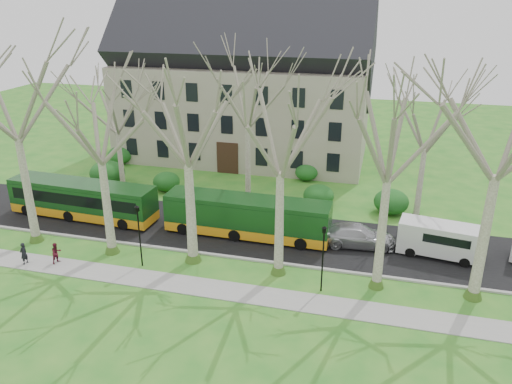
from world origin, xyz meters
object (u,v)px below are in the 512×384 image
at_px(pedestrian_a, 24,253).
at_px(sedan, 358,236).
at_px(bus_lead, 83,199).
at_px(pedestrian_b, 57,253).
at_px(bus_follow, 247,216).
at_px(van_a, 440,240).

bearing_deg(pedestrian_a, sedan, 116.51).
bearing_deg(bus_lead, pedestrian_b, -68.57).
bearing_deg(bus_follow, sedan, 3.66).
xyz_separation_m(bus_lead, van_a, (27.29, 0.40, -0.33)).
xyz_separation_m(sedan, pedestrian_a, (-21.44, -8.25, -0.01)).
xyz_separation_m(sedan, van_a, (5.52, -0.14, 0.41)).
height_order(bus_lead, pedestrian_b, bus_lead).
bearing_deg(bus_lead, pedestrian_a, -84.72).
height_order(bus_follow, pedestrian_b, bus_follow).
height_order(van_a, pedestrian_b, van_a).
bearing_deg(pedestrian_b, bus_lead, 37.42).
height_order(bus_lead, pedestrian_a, bus_lead).
height_order(pedestrian_a, pedestrian_b, pedestrian_a).
xyz_separation_m(sedan, pedestrian_b, (-19.40, -7.58, -0.05)).
bearing_deg(van_a, pedestrian_a, -154.51).
distance_m(bus_lead, van_a, 27.30).
bearing_deg(pedestrian_a, pedestrian_b, 113.62).
distance_m(bus_follow, sedan, 8.16).
distance_m(sedan, pedestrian_b, 20.83).
bearing_deg(sedan, bus_follow, 86.85).
distance_m(bus_lead, pedestrian_b, 7.48).
bearing_deg(van_a, bus_lead, -170.42).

